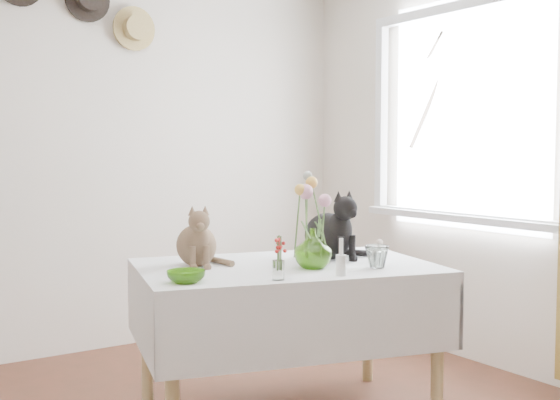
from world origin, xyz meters
TOP-DOWN VIEW (x-y plane):
  - room at (0.00, 0.00)m, footprint 4.08×4.58m
  - window at (1.97, 0.80)m, footprint 0.12×1.52m
  - dining_table at (0.55, 0.63)m, footprint 1.55×1.21m
  - tabby_cat at (0.18, 0.84)m, footprint 0.27×0.30m
  - black_cat at (0.83, 0.67)m, footprint 0.25×0.31m
  - flower_vase at (0.59, 0.47)m, footprint 0.18×0.18m
  - green_bowl at (-0.05, 0.48)m, footprint 0.20×0.20m
  - drinking_glass at (0.84, 0.32)m, footprint 0.13×0.13m
  - candlestick at (0.58, 0.25)m, footprint 0.05×0.05m
  - berry_jar at (0.30, 0.32)m, footprint 0.05×0.05m
  - porcelain_figurine at (1.00, 0.47)m, footprint 0.06×0.06m
  - flower_bouquet at (0.59, 0.49)m, footprint 0.17×0.12m
  - wall_hats at (0.12, 2.19)m, footprint 0.98×0.09m

SIDE VIEW (x-z plane):
  - dining_table at x=0.55m, z-range 0.19..0.92m
  - green_bowl at x=-0.05m, z-range 0.73..0.78m
  - porcelain_figurine at x=1.00m, z-range 0.73..0.83m
  - drinking_glass at x=0.84m, z-range 0.73..0.84m
  - candlestick at x=0.58m, z-range 0.71..0.87m
  - flower_vase at x=0.59m, z-range 0.73..0.92m
  - berry_jar at x=0.30m, z-range 0.72..0.93m
  - tabby_cat at x=0.18m, z-range 0.73..1.03m
  - black_cat at x=0.83m, z-range 0.73..1.08m
  - flower_bouquet at x=0.59m, z-range 0.88..1.27m
  - room at x=0.00m, z-range -0.04..2.54m
  - window at x=1.97m, z-range 0.74..2.06m
  - wall_hats at x=0.12m, z-range 1.93..2.41m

